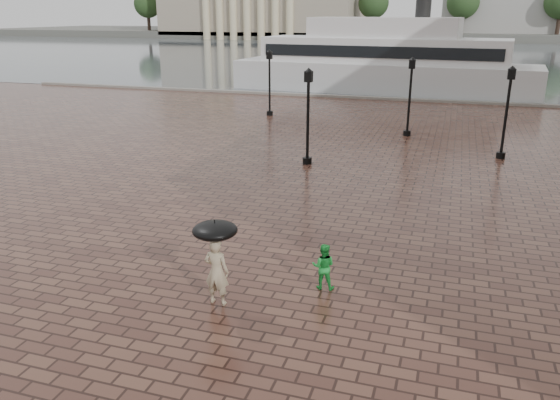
# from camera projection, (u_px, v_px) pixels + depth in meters

# --- Properties ---
(ground) EXTENTS (300.00, 300.00, 0.00)m
(ground) POSITION_uv_depth(u_px,v_px,m) (418.00, 266.00, 15.72)
(ground) COLOR #3C221B
(ground) RESTS_ON ground
(harbour_water) EXTENTS (240.00, 240.00, 0.00)m
(harbour_water) POSITION_uv_depth(u_px,v_px,m) (457.00, 54.00, 98.59)
(harbour_water) COLOR #424A50
(harbour_water) RESTS_ON ground
(quay_edge) EXTENTS (80.00, 0.60, 0.30)m
(quay_edge) POSITION_uv_depth(u_px,v_px,m) (448.00, 102.00, 44.54)
(quay_edge) COLOR slate
(quay_edge) RESTS_ON ground
(far_shore) EXTENTS (300.00, 60.00, 2.00)m
(far_shore) POSITION_uv_depth(u_px,v_px,m) (460.00, 34.00, 159.52)
(far_shore) COLOR #4C4C47
(far_shore) RESTS_ON ground
(far_trees) EXTENTS (188.00, 8.00, 13.50)m
(far_trees) POSITION_uv_depth(u_px,v_px,m) (463.00, 3.00, 136.97)
(far_trees) COLOR #2D2119
(far_trees) RESTS_ON ground
(street_lamps) EXTENTS (21.44, 14.44, 4.40)m
(street_lamps) POSITION_uv_depth(u_px,v_px,m) (416.00, 98.00, 31.28)
(street_lamps) COLOR black
(street_lamps) RESTS_ON ground
(adult_pedestrian) EXTENTS (0.65, 0.43, 1.75)m
(adult_pedestrian) POSITION_uv_depth(u_px,v_px,m) (217.00, 272.00, 13.45)
(adult_pedestrian) COLOR tan
(adult_pedestrian) RESTS_ON ground
(child_pedestrian) EXTENTS (0.66, 0.54, 1.26)m
(child_pedestrian) POSITION_uv_depth(u_px,v_px,m) (323.00, 266.00, 14.28)
(child_pedestrian) COLOR green
(child_pedestrian) RESTS_ON ground
(ferry_near) EXTENTS (27.83, 8.83, 8.98)m
(ferry_near) POSITION_uv_depth(u_px,v_px,m) (383.00, 62.00, 49.94)
(ferry_near) COLOR silver
(ferry_near) RESTS_ON ground
(umbrella) EXTENTS (1.10, 1.10, 1.16)m
(umbrella) POSITION_uv_depth(u_px,v_px,m) (215.00, 230.00, 13.09)
(umbrella) COLOR black
(umbrella) RESTS_ON ground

